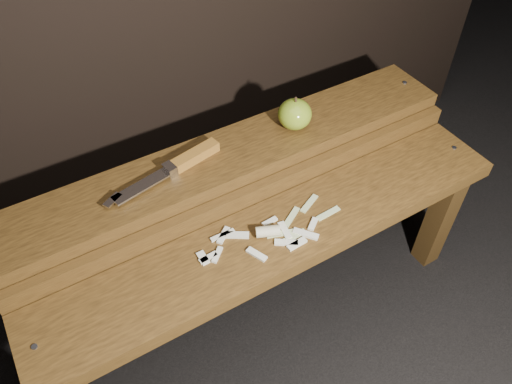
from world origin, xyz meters
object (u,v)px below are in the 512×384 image
bench_rear_tier (235,176)px  apple (295,114)px  bench_front_tier (282,251)px  knife (182,163)px

bench_rear_tier → apple: 0.22m
bench_front_tier → knife: bearing=118.8°
apple → knife: size_ratio=0.29×
bench_rear_tier → apple: size_ratio=13.31×
apple → knife: apple is taller
bench_front_tier → knife: size_ratio=3.88×
bench_rear_tier → apple: apple is taller
bench_front_tier → apple: 0.35m
knife → bench_rear_tier: bearing=-5.9°
knife → bench_front_tier: bearing=-61.2°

